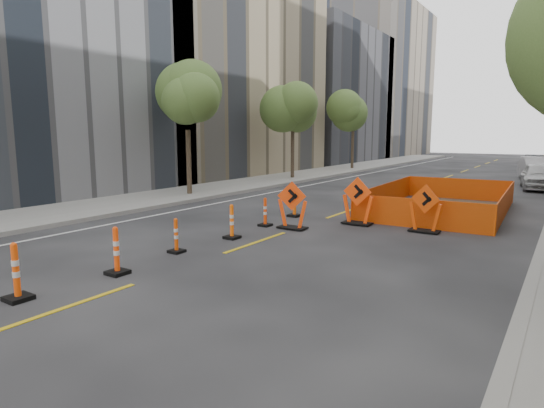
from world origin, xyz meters
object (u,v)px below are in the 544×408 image
Objects in this scene: channelizer_3 at (176,235)px; chevron_sign_left at (292,205)px; channelizer_1 at (16,272)px; parked_car_near at (539,176)px; chevron_sign_center at (358,201)px; channelizer_4 at (232,222)px; parked_car_mid at (537,169)px; chevron_sign_right at (425,208)px; channelizer_2 at (116,251)px; parked_car_far at (543,164)px; channelizer_6 at (295,202)px; channelizer_5 at (265,212)px.

chevron_sign_left is (1.02, 4.28, 0.33)m from channelizer_3.
channelizer_1 is 0.26× the size of parked_car_near.
parked_car_near is (4.57, 15.02, -0.08)m from chevron_sign_center.
parked_car_mid reaches higher than channelizer_4.
channelizer_1 is 31.25m from parked_car_mid.
parked_car_near is (6.88, 19.09, 0.23)m from channelizer_4.
chevron_sign_left reaches higher than parked_car_near.
parked_car_mid is (1.83, 20.18, 0.01)m from chevron_sign_right.
chevron_sign_right is at bearing 61.09° from channelizer_2.
chevron_sign_left reaches higher than parked_car_far.
channelizer_1 is 1.21× the size of channelizer_3.
channelizer_3 is at bearing -89.36° from channelizer_6.
channelizer_4 is 0.66× the size of chevron_sign_left.
channelizer_3 is 34.26m from parked_car_far.
parked_car_near is at bearing 74.39° from channelizer_1.
parked_car_far is at bearing 80.03° from channelizer_1.
channelizer_5 is at bearing 92.22° from channelizer_2.
channelizer_1 is at bearing -91.90° from channelizer_4.
channelizer_1 reaches higher than channelizer_4.
channelizer_5 is 5.22m from chevron_sign_right.
channelizer_5 is at bearing -143.52° from chevron_sign_center.
channelizer_2 is 0.23× the size of parked_car_mid.
chevron_sign_center is at bearing 38.30° from channelizer_5.
channelizer_5 is 0.62× the size of chevron_sign_left.
channelizer_2 is 0.23× the size of parked_car_far.
chevron_sign_right is at bearing 41.70° from channelizer_4.
chevron_sign_center reaches higher than parked_car_far.
chevron_sign_center is (2.52, 6.16, 0.36)m from channelizer_3.
channelizer_1 is at bearing -116.07° from parked_car_far.
channelizer_4 is 2.35m from chevron_sign_left.
channelizer_5 is 0.59× the size of chevron_sign_center.
channelizer_3 is 0.95× the size of channelizer_5.
channelizer_1 reaches higher than channelizer_6.
channelizer_1 is 11.42m from chevron_sign_right.
chevron_sign_center reaches higher than channelizer_1.
chevron_sign_left reaches higher than channelizer_1.
chevron_sign_left is at bearing 83.10° from channelizer_2.
parked_car_far is at bearing 84.05° from parked_car_near.
chevron_sign_center is (2.30, 4.07, 0.31)m from channelizer_4.
parked_car_near is at bearing 52.19° from chevron_sign_left.
chevron_sign_right is at bearing 65.12° from channelizer_1.
channelizer_4 is 2.10m from channelizer_5.
parked_car_far is at bearing 61.09° from chevron_sign_left.
chevron_sign_left reaches higher than parked_car_mid.
channelizer_4 is 0.67× the size of chevron_sign_right.
channelizer_6 is 0.24× the size of parked_car_mid.
channelizer_2 is 8.56m from chevron_sign_center.
parked_car_far is at bearing 76.18° from channelizer_6.
chevron_sign_center is at bearing -115.36° from parked_car_mid.
parked_car_mid reaches higher than channelizer_1.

